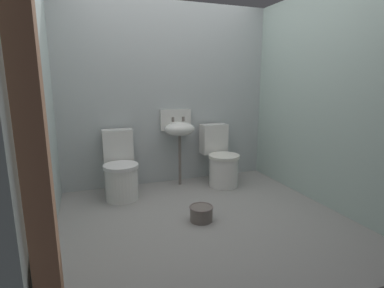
{
  "coord_description": "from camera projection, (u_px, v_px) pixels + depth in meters",
  "views": [
    {
      "loc": [
        -1.06,
        -2.6,
        1.36
      ],
      "look_at": [
        0.0,
        0.3,
        0.7
      ],
      "focal_mm": 27.76,
      "sensor_mm": 36.0,
      "label": 1
    }
  ],
  "objects": [
    {
      "name": "toilet_left",
      "position": [
        120.0,
        171.0,
        3.5
      ],
      "size": [
        0.41,
        0.6,
        0.78
      ],
      "rotation": [
        0.0,
        0.0,
        3.11
      ],
      "color": "silver",
      "rests_on": "ground"
    },
    {
      "name": "bucket",
      "position": [
        201.0,
        213.0,
        2.93
      ],
      "size": [
        0.24,
        0.24,
        0.15
      ],
      "color": "#6C625C",
      "rests_on": "ground"
    },
    {
      "name": "sink",
      "position": [
        179.0,
        128.0,
        3.84
      ],
      "size": [
        0.42,
        0.35,
        0.99
      ],
      "color": "#6C625C",
      "rests_on": "ground"
    },
    {
      "name": "wooden_door_post",
      "position": [
        30.0,
        122.0,
        1.39
      ],
      "size": [
        0.13,
        0.13,
        2.34
      ],
      "primitive_type": "cube",
      "color": "#A26E50",
      "rests_on": "ground"
    },
    {
      "name": "toilet_right",
      "position": [
        221.0,
        161.0,
        3.94
      ],
      "size": [
        0.42,
        0.61,
        0.78
      ],
      "rotation": [
        0.0,
        0.0,
        3.19
      ],
      "color": "silver",
      "rests_on": "ground"
    },
    {
      "name": "wall_back",
      "position": [
        168.0,
        95.0,
        3.92
      ],
      "size": [
        3.16,
        0.1,
        2.34
      ],
      "primitive_type": "cube",
      "color": "#ADB6B7",
      "rests_on": "ground"
    },
    {
      "name": "ground_plane",
      "position": [
        202.0,
        220.0,
        3.04
      ],
      "size": [
        3.16,
        2.78,
        0.08
      ],
      "primitive_type": "cube",
      "color": "gray"
    },
    {
      "name": "wall_right",
      "position": [
        317.0,
        98.0,
        3.36
      ],
      "size": [
        0.1,
        2.58,
        2.34
      ],
      "primitive_type": "cube",
      "color": "#A6BDB4",
      "rests_on": "ground"
    },
    {
      "name": "wall_left",
      "position": [
        34.0,
        105.0,
        2.4
      ],
      "size": [
        0.1,
        2.58,
        2.34
      ],
      "primitive_type": "cube",
      "color": "#AABBB8",
      "rests_on": "ground"
    }
  ]
}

